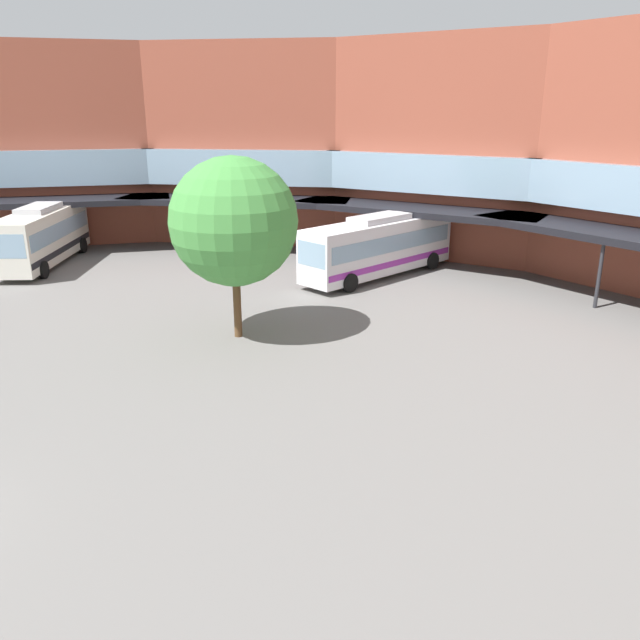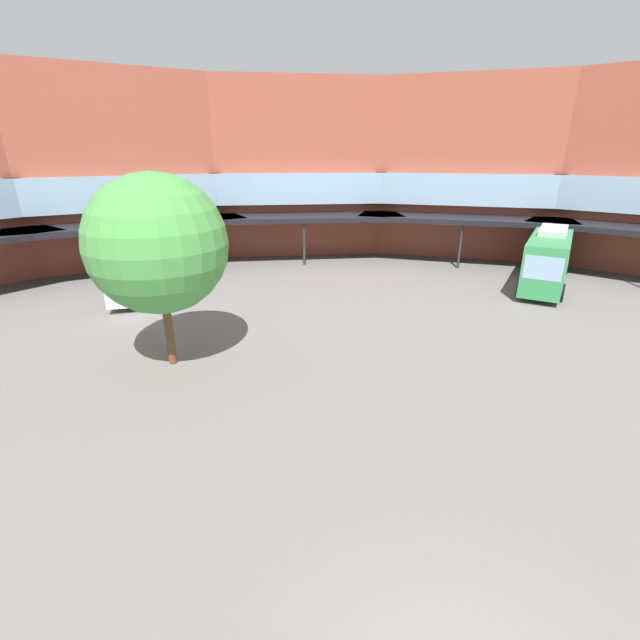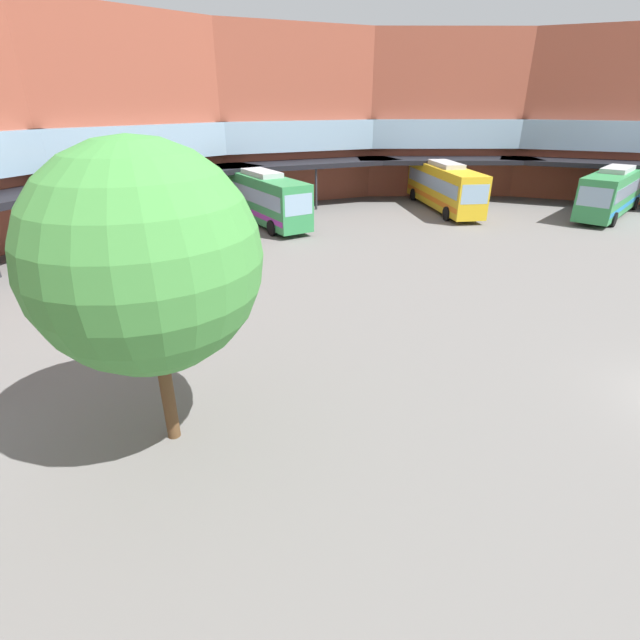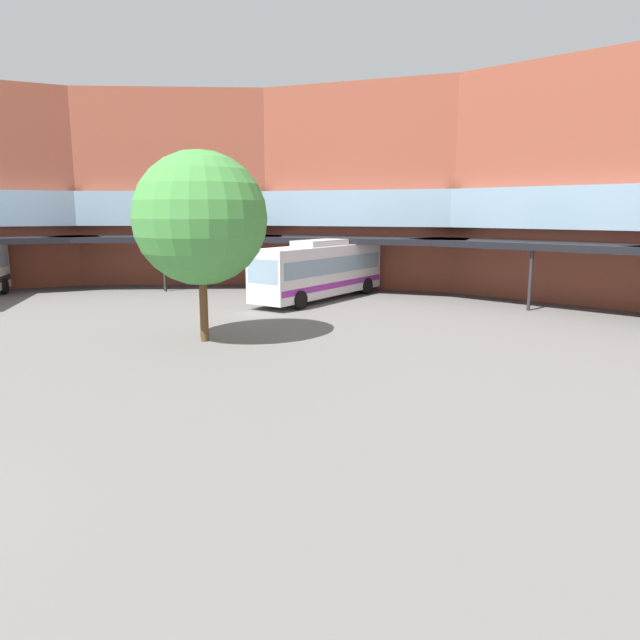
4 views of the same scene
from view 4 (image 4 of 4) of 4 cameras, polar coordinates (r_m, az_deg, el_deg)
The scene contains 3 objects.
station_building at distance 25.37m, azimuth 11.59°, elevation 13.70°, with size 83.11×49.91×14.57m.
bus_2 at distance 37.10m, azimuth 0.00°, elevation 5.01°, with size 4.01×11.69×3.83m.
plaza_tree at distance 25.23m, azimuth -11.74°, elevation 9.80°, with size 5.67×5.67×8.15m.
Camera 4 is at (12.96, -0.35, 5.59)m, focal length 32.35 mm.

